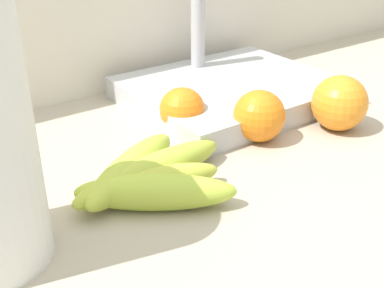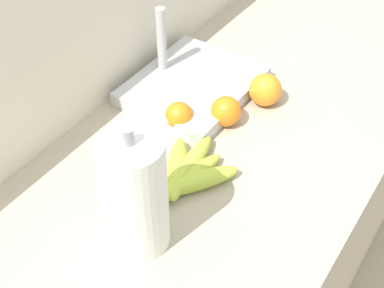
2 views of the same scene
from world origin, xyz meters
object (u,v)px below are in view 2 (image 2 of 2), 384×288
Objects in this scene: sink_basin at (192,84)px; banana_bunch at (189,172)px; orange_back_left at (226,111)px; orange_front at (179,116)px; paper_towel_roll at (135,195)px; orange_right at (265,90)px.

banana_bunch is at bearing -147.29° from sink_basin.
orange_back_left is 1.09× the size of orange_front.
banana_bunch is at bearing -171.39° from orange_back_left.
sink_basin is at bearing 32.71° from banana_bunch.
orange_front is 0.21× the size of sink_basin.
paper_towel_roll is 0.86× the size of sink_basin.
orange_back_left is at bearing 8.61° from banana_bunch.
orange_right is 1.21× the size of orange_front.
banana_bunch is at bearing 178.20° from orange_right.
banana_bunch is 0.31m from orange_right.
orange_right is at bearing -0.06° from paper_towel_roll.
sink_basin is (0.25, 0.16, 0.00)m from banana_bunch.
orange_right is 1.11× the size of orange_back_left.
sink_basin is (0.43, 0.17, -0.10)m from paper_towel_roll.
orange_right reaches higher than banana_bunch.
orange_back_left is at bearing 161.53° from orange_right.
orange_right is 0.18m from sink_basin.
orange_front is at bearing 130.73° from orange_back_left.
banana_bunch is 0.21m from paper_towel_roll.
banana_bunch is at bearing 3.01° from paper_towel_roll.
orange_front is at bearing 147.19° from orange_right.
orange_right is 0.12m from orange_back_left.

